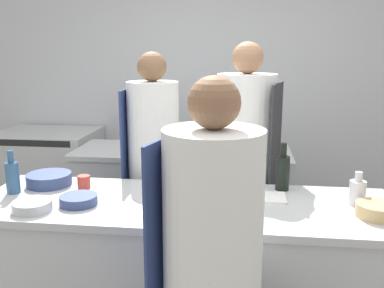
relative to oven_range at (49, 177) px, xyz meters
name	(u,v)px	position (x,y,z in m)	size (l,w,h in m)	color
wall_back	(214,82)	(1.62, 0.42, 0.93)	(8.00, 0.06, 2.80)	silver
prep_counter	(184,276)	(1.62, -1.71, -0.01)	(2.31, 0.75, 0.90)	#B7BABC
pass_counter	(182,201)	(1.43, -0.49, -0.01)	(1.79, 0.66, 0.90)	#B7BABC
oven_range	(49,177)	(0.00, 0.00, 0.00)	(0.94, 0.73, 0.93)	#B7BABC
chef_at_prep_near	(211,283)	(1.83, -2.37, 0.35)	(0.44, 0.42, 1.64)	black
chef_at_stove	(245,176)	(1.96, -1.11, 0.42)	(0.44, 0.42, 1.78)	black
chef_at_pass_far	(154,175)	(1.32, -1.09, 0.39)	(0.36, 0.35, 1.71)	black
bottle_olive_oil	(283,172)	(2.17, -1.43, 0.55)	(0.08, 0.08, 0.29)	black
bottle_vinegar	(165,184)	(1.51, -1.65, 0.52)	(0.09, 0.09, 0.21)	#19471E
bottle_wine	(12,176)	(0.61, -1.69, 0.54)	(0.08, 0.08, 0.25)	#2D5175
bottle_cooking_oil	(357,192)	(2.56, -1.64, 0.51)	(0.09, 0.09, 0.18)	silver
bowl_mixing_large	(32,206)	(0.86, -1.94, 0.46)	(0.20, 0.20, 0.05)	#B7BABC
bowl_prep_small	(79,200)	(1.06, -1.82, 0.46)	(0.20, 0.20, 0.05)	navy
bowl_ceramic_blue	(377,210)	(2.61, -1.80, 0.47)	(0.21, 0.21, 0.07)	tan
bowl_wooden_salad	(49,179)	(0.75, -1.52, 0.47)	(0.27, 0.27, 0.07)	navy
cup	(84,182)	(0.99, -1.56, 0.48)	(0.08, 0.08, 0.08)	#B2382D
cutting_board	(258,197)	(2.03, -1.60, 0.44)	(0.31, 0.19, 0.01)	white
stockpot	(191,138)	(1.51, -0.55, 0.55)	(0.31, 0.31, 0.23)	#B7BABC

